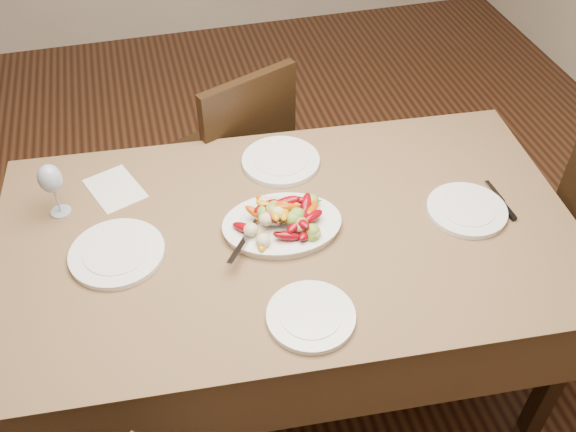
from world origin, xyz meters
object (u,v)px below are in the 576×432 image
(chair_far, at_px, (227,156))
(wine_glass, at_px, (53,189))
(plate_far, at_px, (281,161))
(plate_right, at_px, (467,210))
(plate_left, at_px, (117,253))
(plate_near, at_px, (311,317))
(dining_table, at_px, (288,306))
(serving_platter, at_px, (282,226))

(chair_far, relative_size, wine_glass, 4.64)
(plate_far, height_order, wine_glass, wine_glass)
(plate_right, bearing_deg, plate_left, 175.39)
(plate_near, bearing_deg, dining_table, 85.73)
(chair_far, bearing_deg, serving_platter, 70.75)
(wine_glass, bearing_deg, plate_far, 5.13)
(dining_table, relative_size, plate_right, 7.11)
(plate_far, bearing_deg, wine_glass, -174.87)
(dining_table, bearing_deg, serving_platter, 145.79)
(chair_far, bearing_deg, wine_glass, 16.57)
(chair_far, bearing_deg, plate_left, 35.70)
(plate_left, relative_size, wine_glass, 1.41)
(dining_table, bearing_deg, plate_near, -94.27)
(dining_table, height_order, plate_near, plate_near)
(serving_platter, height_order, plate_left, serving_platter)
(chair_far, xyz_separation_m, plate_right, (0.65, -0.85, 0.29))
(chair_far, distance_m, plate_far, 0.55)
(plate_far, bearing_deg, dining_table, -100.23)
(dining_table, bearing_deg, plate_left, 177.33)
(chair_far, height_order, serving_platter, chair_far)
(plate_near, bearing_deg, plate_left, 143.11)
(plate_left, bearing_deg, plate_right, -4.61)
(dining_table, distance_m, serving_platter, 0.39)
(serving_platter, height_order, plate_far, serving_platter)
(plate_far, distance_m, plate_near, 0.69)
(dining_table, bearing_deg, wine_glass, 159.04)
(dining_table, xyz_separation_m, wine_glass, (-0.70, 0.27, 0.48))
(serving_platter, xyz_separation_m, wine_glass, (-0.68, 0.25, 0.09))
(serving_platter, bearing_deg, plate_left, 178.50)
(plate_near, distance_m, wine_glass, 0.92)
(serving_platter, height_order, plate_right, serving_platter)
(plate_left, distance_m, wine_glass, 0.31)
(plate_far, bearing_deg, chair_far, 105.97)
(wine_glass, bearing_deg, plate_near, -42.79)
(serving_platter, distance_m, plate_near, 0.36)
(chair_far, distance_m, plate_right, 1.11)
(plate_right, height_order, plate_far, same)
(serving_platter, relative_size, plate_far, 1.32)
(serving_platter, bearing_deg, plate_near, -91.53)
(plate_left, bearing_deg, dining_table, -2.67)
(dining_table, height_order, chair_far, chair_far)
(serving_platter, bearing_deg, chair_far, 93.88)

